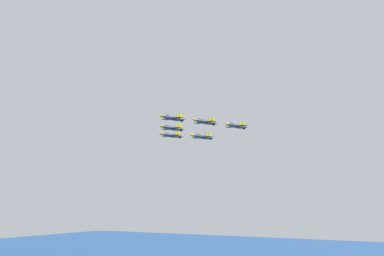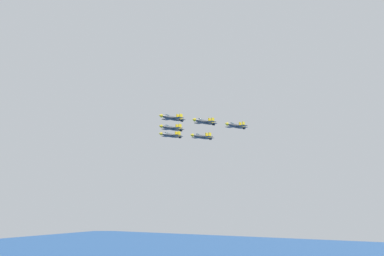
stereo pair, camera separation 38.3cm
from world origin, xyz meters
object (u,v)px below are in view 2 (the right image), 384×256
(jet_right_wingman, at_px, (171,128))
(jet_right_outer, at_px, (171,135))
(jet_left_wingman, at_px, (204,122))
(jet_left_outer, at_px, (235,126))
(jet_slot_rear, at_px, (201,137))
(jet_lead, at_px, (172,118))

(jet_right_wingman, distance_m, jet_right_outer, 16.32)
(jet_right_outer, bearing_deg, jet_left_wingman, 68.33)
(jet_right_outer, bearing_deg, jet_left_outer, 89.74)
(jet_left_wingman, distance_m, jet_slot_rear, 17.06)
(jet_lead, distance_m, jet_right_wingman, 16.43)
(jet_lead, height_order, jet_slot_rear, jet_lead)
(jet_lead, distance_m, jet_slot_rear, 25.60)
(jet_lead, relative_size, jet_right_wingman, 0.98)
(jet_right_wingman, xyz_separation_m, jet_left_outer, (-8.74, 32.77, -0.32))
(jet_lead, height_order, jet_left_outer, jet_lead)
(jet_slot_rear, bearing_deg, jet_right_outer, -90.36)
(jet_left_wingman, xyz_separation_m, jet_left_outer, (-11.12, 11.86, -1.44))
(jet_lead, xyz_separation_m, jet_right_wingman, (-13.49, -9.06, -2.39))
(jet_right_outer, distance_m, jet_slot_rear, 21.21)
(jet_right_outer, relative_size, jet_slot_rear, 1.01)
(jet_lead, relative_size, jet_slot_rear, 0.98)
(jet_right_wingman, xyz_separation_m, jet_slot_rear, (-11.12, 11.86, -4.08))
(jet_left_wingman, relative_size, jet_slot_rear, 0.97)
(jet_left_wingman, bearing_deg, jet_left_outer, 140.33)
(jet_right_wingman, bearing_deg, jet_slot_rear, 138.67)
(jet_right_wingman, bearing_deg, jet_left_outer, 110.45)
(jet_left_outer, height_order, jet_right_outer, jet_left_outer)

